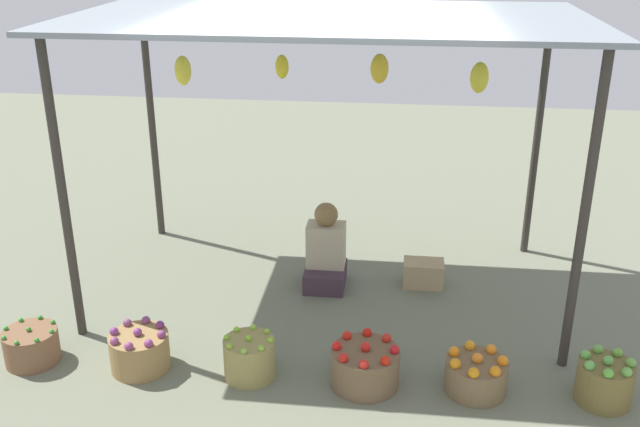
% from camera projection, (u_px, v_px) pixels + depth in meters
% --- Properties ---
extents(ground_plane, '(14.00, 14.00, 0.00)m').
position_uv_depth(ground_plane, '(327.00, 287.00, 6.48)').
color(ground_plane, slate).
extents(market_stall_structure, '(4.04, 2.29, 2.38)m').
position_uv_depth(market_stall_structure, '(329.00, 36.00, 5.64)').
color(market_stall_structure, '#38332D').
rests_on(market_stall_structure, ground).
extents(vendor_person, '(0.36, 0.44, 0.78)m').
position_uv_depth(vendor_person, '(326.00, 254.00, 6.42)').
color(vendor_person, '#412E3C').
rests_on(vendor_person, ground).
extents(basket_green_chilies, '(0.40, 0.40, 0.29)m').
position_uv_depth(basket_green_chilies, '(31.00, 346.00, 5.36)').
color(basket_green_chilies, brown).
rests_on(basket_green_chilies, ground).
extents(basket_purple_onions, '(0.43, 0.43, 0.33)m').
position_uv_depth(basket_purple_onions, '(140.00, 351.00, 5.27)').
color(basket_purple_onions, olive).
rests_on(basket_purple_onions, ground).
extents(basket_limes, '(0.37, 0.37, 0.34)m').
position_uv_depth(basket_limes, '(249.00, 358.00, 5.17)').
color(basket_limes, '#95894C').
rests_on(basket_limes, ground).
extents(basket_red_tomatoes, '(0.49, 0.49, 0.34)m').
position_uv_depth(basket_red_tomatoes, '(365.00, 366.00, 5.09)').
color(basket_red_tomatoes, brown).
rests_on(basket_red_tomatoes, ground).
extents(basket_oranges, '(0.43, 0.43, 0.30)m').
position_uv_depth(basket_oranges, '(476.00, 375.00, 5.02)').
color(basket_oranges, brown).
rests_on(basket_oranges, ground).
extents(basket_green_apples, '(0.38, 0.38, 0.36)m').
position_uv_depth(basket_green_apples, '(604.00, 381.00, 4.90)').
color(basket_green_apples, brown).
rests_on(basket_green_apples, ground).
extents(wooden_crate_near_vendor, '(0.36, 0.24, 0.23)m').
position_uv_depth(wooden_crate_near_vendor, '(423.00, 273.00, 6.48)').
color(wooden_crate_near_vendor, tan).
rests_on(wooden_crate_near_vendor, ground).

